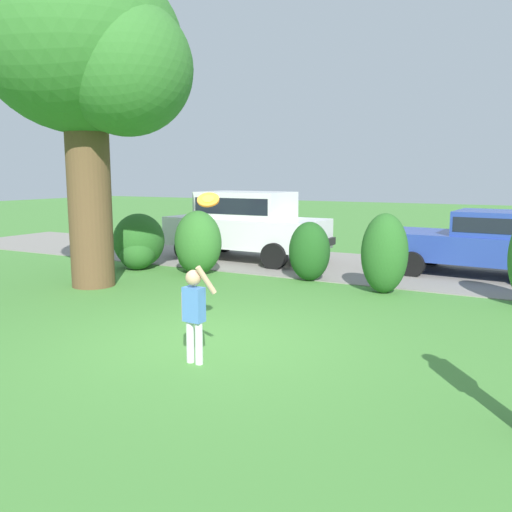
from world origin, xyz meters
TOP-DOWN VIEW (x-y plane):
  - ground_plane at (0.00, 0.00)m, footprint 80.00×80.00m
  - driveway_strip at (0.00, 6.92)m, footprint 28.00×4.40m
  - oak_tree_large at (-4.14, 2.12)m, footprint 4.49×4.10m
  - shrub_near_tree at (-4.91, 4.22)m, footprint 1.27×1.40m
  - shrub_centre_left at (-3.13, 4.29)m, footprint 1.20×1.10m
  - shrub_centre at (-0.38, 4.74)m, footprint 0.95×0.84m
  - shrub_centre_right at (1.43, 4.27)m, footprint 0.94×0.87m
  - parked_sedan at (3.05, 7.13)m, footprint 4.51×2.32m
  - parked_suv at (-3.08, 6.62)m, footprint 4.75×2.21m
  - child_thrower at (0.36, -0.89)m, footprint 0.46×0.25m
  - frisbee at (0.42, -0.62)m, footprint 0.31×0.25m

SIDE VIEW (x-z plane):
  - ground_plane at x=0.00m, z-range 0.00..0.00m
  - driveway_strip at x=0.00m, z-range 0.00..0.02m
  - shrub_near_tree at x=-4.91m, z-range -0.06..1.34m
  - shrub_centre at x=-0.38m, z-range 0.00..1.34m
  - shrub_centre_left at x=-3.13m, z-range -0.09..1.45m
  - child_thrower at x=0.36m, z-range 0.07..1.36m
  - shrub_centre_right at x=1.43m, z-range 0.00..1.63m
  - parked_sedan at x=3.05m, z-range 0.07..1.63m
  - parked_suv at x=-3.08m, z-range 0.12..2.04m
  - frisbee at x=0.42m, z-range 1.95..2.19m
  - oak_tree_large at x=-4.14m, z-range 1.34..8.03m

